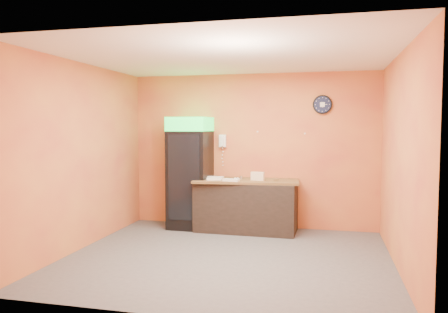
% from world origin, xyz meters
% --- Properties ---
extents(floor, '(4.50, 4.50, 0.00)m').
position_xyz_m(floor, '(0.00, 0.00, 0.00)').
color(floor, '#47474C').
rests_on(floor, ground).
extents(back_wall, '(4.50, 0.02, 2.80)m').
position_xyz_m(back_wall, '(0.00, 2.00, 1.40)').
color(back_wall, '#DD8D3E').
rests_on(back_wall, floor).
extents(left_wall, '(0.02, 4.00, 2.80)m').
position_xyz_m(left_wall, '(-2.25, 0.00, 1.40)').
color(left_wall, '#DD8D3E').
rests_on(left_wall, floor).
extents(right_wall, '(0.02, 4.00, 2.80)m').
position_xyz_m(right_wall, '(2.25, 0.00, 1.40)').
color(right_wall, '#DD8D3E').
rests_on(right_wall, floor).
extents(ceiling, '(4.50, 4.00, 0.02)m').
position_xyz_m(ceiling, '(0.00, 0.00, 2.80)').
color(ceiling, white).
rests_on(ceiling, back_wall).
extents(beverage_cooler, '(0.71, 0.72, 2.01)m').
position_xyz_m(beverage_cooler, '(-1.08, 1.60, 0.98)').
color(beverage_cooler, black).
rests_on(beverage_cooler, floor).
extents(prep_counter, '(1.76, 0.80, 0.87)m').
position_xyz_m(prep_counter, '(-0.03, 1.61, 0.44)').
color(prep_counter, black).
rests_on(prep_counter, floor).
extents(wall_clock, '(0.33, 0.06, 0.33)m').
position_xyz_m(wall_clock, '(1.25, 1.97, 2.23)').
color(wall_clock, black).
rests_on(wall_clock, back_wall).
extents(wall_phone, '(0.13, 0.11, 0.23)m').
position_xyz_m(wall_phone, '(-0.54, 1.95, 1.58)').
color(wall_phone, white).
rests_on(wall_phone, back_wall).
extents(butcher_paper, '(1.88, 0.96, 0.04)m').
position_xyz_m(butcher_paper, '(-0.03, 1.61, 0.89)').
color(butcher_paper, brown).
rests_on(butcher_paper, prep_counter).
extents(sub_roll_stack, '(0.24, 0.12, 0.15)m').
position_xyz_m(sub_roll_stack, '(0.18, 1.54, 0.99)').
color(sub_roll_stack, beige).
rests_on(sub_roll_stack, butcher_paper).
extents(wrapped_sandwich_left, '(0.27, 0.17, 0.04)m').
position_xyz_m(wrapped_sandwich_left, '(-0.57, 1.40, 0.93)').
color(wrapped_sandwich_left, silver).
rests_on(wrapped_sandwich_left, butcher_paper).
extents(wrapped_sandwich_mid, '(0.30, 0.16, 0.04)m').
position_xyz_m(wrapped_sandwich_mid, '(-0.24, 1.32, 0.93)').
color(wrapped_sandwich_mid, silver).
rests_on(wrapped_sandwich_mid, butcher_paper).
extents(wrapped_sandwich_right, '(0.31, 0.13, 0.04)m').
position_xyz_m(wrapped_sandwich_right, '(-0.60, 1.58, 0.93)').
color(wrapped_sandwich_right, silver).
rests_on(wrapped_sandwich_right, butcher_paper).
extents(kitchen_tool, '(0.05, 0.05, 0.05)m').
position_xyz_m(kitchen_tool, '(-0.13, 1.67, 0.94)').
color(kitchen_tool, silver).
rests_on(kitchen_tool, butcher_paper).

